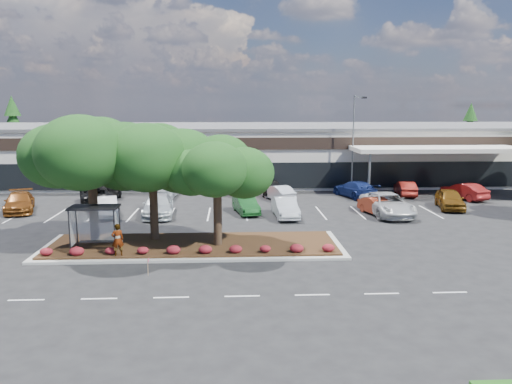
{
  "coord_description": "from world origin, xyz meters",
  "views": [
    {
      "loc": [
        0.4,
        -25.43,
        8.51
      ],
      "look_at": [
        2.03,
        8.6,
        2.6
      ],
      "focal_mm": 35.0,
      "sensor_mm": 36.0,
      "label": 1
    }
  ],
  "objects_px": {
    "light_pole": "(354,150)",
    "survey_stake": "(148,264)",
    "car_0": "(19,202)",
    "car_1": "(107,207)"
  },
  "relations": [
    {
      "from": "light_pole",
      "to": "survey_stake",
      "type": "bearing_deg",
      "value": -124.32
    },
    {
      "from": "car_0",
      "to": "car_1",
      "type": "height_order",
      "value": "car_0"
    },
    {
      "from": "car_0",
      "to": "car_1",
      "type": "xyz_separation_m",
      "value": [
        7.53,
        -2.0,
        -0.04
      ]
    },
    {
      "from": "survey_stake",
      "to": "car_1",
      "type": "xyz_separation_m",
      "value": [
        -5.51,
        14.21,
        0.14
      ]
    },
    {
      "from": "car_1",
      "to": "light_pole",
      "type": "bearing_deg",
      "value": 8.96
    },
    {
      "from": "light_pole",
      "to": "car_0",
      "type": "distance_m",
      "value": 30.32
    },
    {
      "from": "light_pole",
      "to": "car_0",
      "type": "relative_size",
      "value": 1.79
    },
    {
      "from": "car_0",
      "to": "car_1",
      "type": "distance_m",
      "value": 7.79
    },
    {
      "from": "survey_stake",
      "to": "car_1",
      "type": "height_order",
      "value": "car_1"
    },
    {
      "from": "survey_stake",
      "to": "car_1",
      "type": "distance_m",
      "value": 15.24
    }
  ]
}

